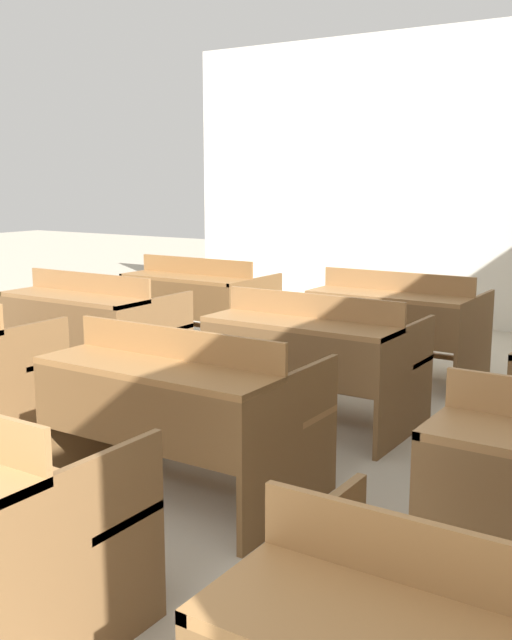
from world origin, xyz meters
name	(u,v)px	position (x,y,z in m)	size (l,w,h in m)	color
wall_back	(468,179)	(0.00, 7.43, 1.47)	(6.42, 0.06, 2.94)	white
bench_second_center	(182,405)	(0.20, 2.65, 0.44)	(1.16, 0.81, 0.81)	brown
bench_third_left	(93,323)	(-1.62, 3.89, 0.44)	(1.16, 0.81, 0.81)	brown
bench_third_center	(314,354)	(0.22, 3.89, 0.44)	(1.16, 0.81, 0.81)	brown
bench_back_left	(198,300)	(-1.60, 5.15, 0.44)	(1.16, 0.81, 0.81)	brown
bench_back_center	(397,321)	(0.23, 5.16, 0.44)	(1.16, 0.81, 0.81)	brown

